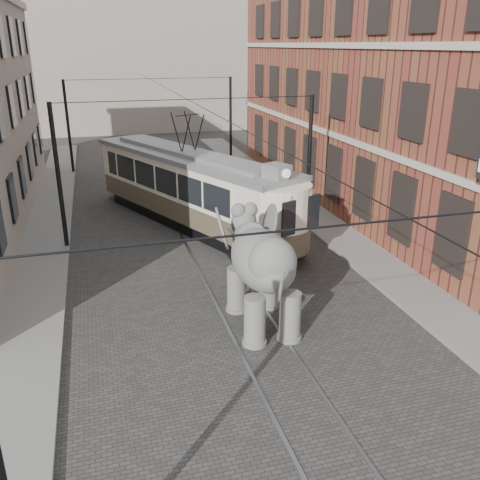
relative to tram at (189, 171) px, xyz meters
name	(u,v)px	position (x,y,z in m)	size (l,w,h in m)	color
ground	(233,294)	(0.00, -7.69, -2.58)	(120.00, 120.00, 0.00)	#3B3936
tram_rails	(233,294)	(0.00, -7.69, -2.57)	(1.54, 80.00, 0.02)	slate
sidewalk_right	(388,273)	(6.00, -7.69, -2.51)	(2.00, 60.00, 0.15)	slate
sidewalk_left	(31,317)	(-6.50, -7.69, -2.51)	(2.00, 60.00, 0.15)	slate
brick_building	(394,87)	(11.00, 1.31, 3.42)	(8.00, 26.00, 12.00)	maroon
distant_block	(128,55)	(0.00, 32.31, 4.42)	(28.00, 10.00, 14.00)	gray
catenary	(196,176)	(-0.20, -2.69, 0.42)	(11.00, 30.20, 6.00)	black
tram	(189,171)	(0.00, 0.00, 0.00)	(2.69, 13.01, 5.16)	beige
elephant	(262,275)	(0.35, -9.88, -0.93)	(2.97, 5.38, 3.30)	#65635E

